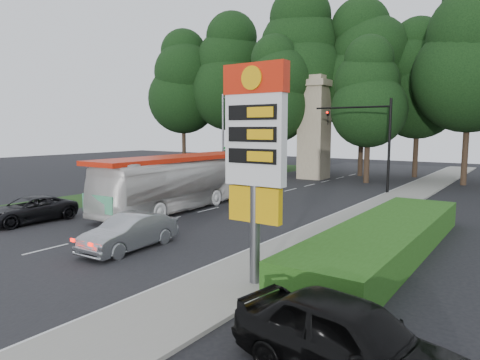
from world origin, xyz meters
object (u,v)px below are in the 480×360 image
Objects in this scene: traffic_signal_mast at (372,132)px; sedan_silver at (130,232)px; transit_bus at (177,183)px; gas_station_pylon at (255,144)px; monument at (314,127)px; parked_car_black at (349,341)px; suv_charcoal at (28,210)px; streetlight_signs at (225,134)px.

traffic_signal_mast is 1.64× the size of sedan_silver.
traffic_signal_mast reaches higher than transit_bus.
sedan_silver is at bearing 175.50° from gas_station_pylon.
monument reaches higher than gas_station_pylon.
traffic_signal_mast is 9.76m from monument.
parked_car_black is at bearing -40.78° from transit_bus.
gas_station_pylon is at bearing -8.19° from sedan_silver.
traffic_signal_mast reaches higher than suv_charcoal.
traffic_signal_mast is at bearing 8.92° from streetlight_signs.
gas_station_pylon is 6.49m from parked_car_black.
monument reaches higher than transit_bus.
transit_bus is at bearing -65.97° from streetlight_signs.
gas_station_pylon is 22.29m from traffic_signal_mast.
streetlight_signs reaches higher than gas_station_pylon.
transit_bus is at bearing 63.97° from suv_charcoal.
suv_charcoal is (-3.59, -27.12, -4.43)m from monument.
transit_bus is (0.33, -19.92, -3.46)m from monument.
gas_station_pylon is 0.95× the size of traffic_signal_mast.
parked_car_black is at bearing -72.80° from traffic_signal_mast.
streetlight_signs is 1.62× the size of parked_car_black.
streetlight_signs is at bearing 96.72° from suv_charcoal.
monument is at bearing 85.00° from suv_charcoal.
transit_bus reaches higher than sedan_silver.
streetlight_signs is at bearing -121.97° from monument.
parked_car_black is (19.09, -4.14, 0.17)m from suv_charcoal.
parked_car_black reaches higher than suv_charcoal.
transit_bus is 8.84m from sedan_silver.
monument is 27.72m from suv_charcoal.
traffic_signal_mast is at bearing 99.09° from gas_station_pylon.
transit_bus is 2.38× the size of parked_car_black.
streetlight_signs is at bearing 50.72° from parked_car_black.
sedan_silver is (-2.90, -21.50, -3.95)m from traffic_signal_mast.
traffic_signal_mast is 26.72m from parked_car_black.
parked_car_black is (10.72, -3.76, 0.12)m from sedan_silver.
gas_station_pylon is at bearing -40.63° from transit_bus.
monument is 2.08× the size of suv_charcoal.
streetlight_signs is 31.21m from parked_car_black.
streetlight_signs reaches higher than suv_charcoal.
streetlight_signs is 9.44m from monument.
parked_car_black is (20.49, -23.27, -3.60)m from streetlight_signs.
gas_station_pylon reaches higher than transit_bus.
gas_station_pylon is 25.74m from streetlight_signs.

